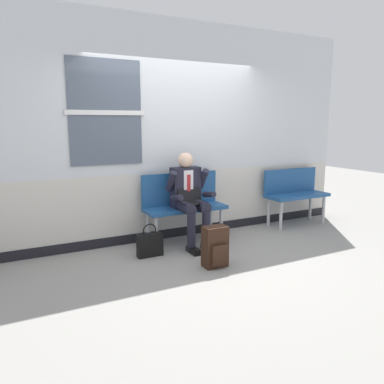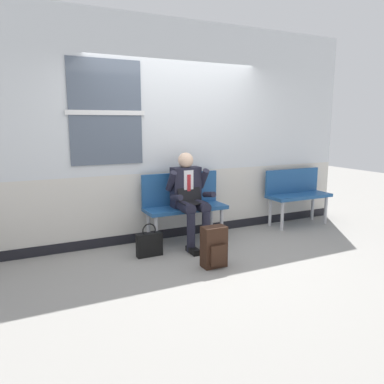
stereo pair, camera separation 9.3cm
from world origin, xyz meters
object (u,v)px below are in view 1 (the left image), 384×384
Objects in this scene: person_seated at (189,196)px; handbag at (150,244)px; bench_with_person at (183,202)px; bench_empty at (294,191)px; backpack at (215,247)px.

person_seated reaches higher than handbag.
bench_empty is at bearing -0.19° from bench_with_person.
handbag is at bearing 130.06° from backpack.
backpack is 0.87m from handbag.
handbag is (-0.65, -0.39, -0.41)m from bench_with_person.
bench_with_person is 2.04m from bench_empty.
backpack is at bearing -153.86° from bench_empty.
handbag is (-2.69, -0.38, -0.39)m from bench_empty.
handbag is at bearing -149.06° from bench_with_person.
handbag is at bearing -163.97° from person_seated.
person_seated is (-0.00, -0.20, 0.11)m from bench_with_person.
person_seated is at bearing -90.00° from bench_with_person.
bench_with_person is 1.11m from backpack.
bench_with_person is at bearing 90.00° from person_seated.
bench_with_person reaches higher than backpack.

